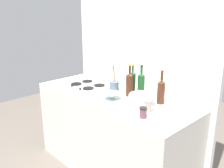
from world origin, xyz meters
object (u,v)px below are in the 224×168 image
stovetop_hob (88,86)px  wine_bottle_mid_right (161,91)px  butter_dish (125,108)px  utensil_crock (114,86)px  mixing_bowl (111,96)px  condiment_jar_rear (143,113)px  plate_stack (141,100)px  wine_bottle_leftmost (141,84)px  condiment_jar_front (149,106)px  wine_bottle_mid_left (129,84)px  wine_bottle_rightmost (132,82)px

stovetop_hob → wine_bottle_mid_right: (0.87, 0.19, 0.11)m
butter_dish → utensil_crock: size_ratio=0.55×
mixing_bowl → condiment_jar_rear: bearing=-12.0°
plate_stack → mixing_bowl: (-0.30, -0.09, -0.02)m
wine_bottle_mid_right → mixing_bowl: bearing=-146.8°
mixing_bowl → utensil_crock: (-0.14, 0.18, 0.03)m
wine_bottle_leftmost → condiment_jar_front: size_ratio=2.98×
wine_bottle_mid_right → condiment_jar_rear: (0.09, -0.37, -0.08)m
plate_stack → butter_dish: bearing=-89.7°
butter_dish → stovetop_hob: bearing=166.2°
utensil_crock → condiment_jar_rear: bearing=-24.0°
wine_bottle_mid_right → mixing_bowl: wine_bottle_mid_right is taller
utensil_crock → condiment_jar_rear: utensil_crock is taller
wine_bottle_mid_left → utensil_crock: bearing=-172.3°
mixing_bowl → condiment_jar_rear: (0.49, -0.10, 0.01)m
plate_stack → utensil_crock: bearing=169.0°
wine_bottle_mid_left → condiment_jar_front: bearing=-24.6°
wine_bottle_rightmost → butter_dish: bearing=-54.8°
wine_bottle_mid_left → condiment_jar_rear: 0.54m
plate_stack → condiment_jar_rear: plate_stack is taller
plate_stack → stovetop_hob: bearing=-178.8°
condiment_jar_front → condiment_jar_rear: (0.05, -0.13, -0.01)m
butter_dish → condiment_jar_front: size_ratio=1.53×
wine_bottle_mid_right → utensil_crock: wine_bottle_mid_right is taller
wine_bottle_mid_left → butter_dish: (0.25, -0.32, -0.10)m
mixing_bowl → wine_bottle_rightmost: bearing=87.3°
plate_stack → butter_dish: 0.21m
plate_stack → butter_dish: plate_stack is taller
condiment_jar_front → stovetop_hob: bearing=176.9°
utensil_crock → condiment_jar_rear: 0.70m
plate_stack → utensil_crock: (-0.44, 0.09, 0.01)m
wine_bottle_leftmost → condiment_jar_front: 0.41m
mixing_bowl → condiment_jar_front: condiment_jar_front is taller
condiment_jar_rear → wine_bottle_mid_right: bearing=104.1°
mixing_bowl → condiment_jar_front: (0.44, 0.03, 0.02)m
mixing_bowl → stovetop_hob: bearing=170.9°
wine_bottle_mid_left → condiment_jar_front: (0.39, -0.18, -0.07)m
plate_stack → condiment_jar_front: (0.14, -0.07, 0.00)m
wine_bottle_mid_left → condiment_jar_rear: (0.44, -0.31, -0.08)m
stovetop_hob → utensil_crock: size_ratio=1.48×
wine_bottle_mid_right → mixing_bowl: size_ratio=1.79×
butter_dish → utensil_crock: bearing=146.7°
wine_bottle_leftmost → condiment_jar_rear: (0.36, -0.39, -0.08)m
wine_bottle_mid_right → utensil_crock: 0.55m
wine_bottle_mid_left → butter_dish: 0.42m
stovetop_hob → condiment_jar_front: size_ratio=4.13×
plate_stack → wine_bottle_leftmost: wine_bottle_leftmost is taller
wine_bottle_mid_left → condiment_jar_rear: bearing=-35.2°
butter_dish → wine_bottle_leftmost: bearing=112.4°
stovetop_hob → plate_stack: size_ratio=1.93×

